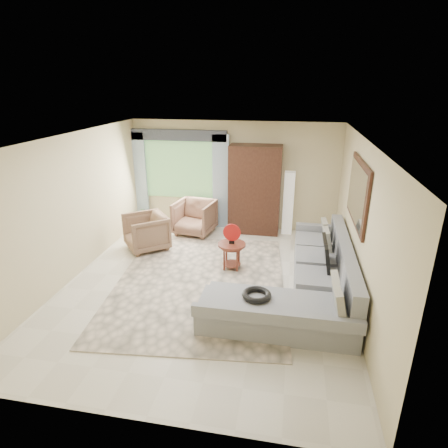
% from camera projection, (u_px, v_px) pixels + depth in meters
% --- Properties ---
extents(ground, '(6.00, 6.00, 0.00)m').
position_uv_depth(ground, '(207.00, 284.00, 6.79)').
color(ground, silver).
rests_on(ground, ground).
extents(area_rug, '(3.37, 4.27, 0.02)m').
position_uv_depth(area_rug, '(200.00, 282.00, 6.82)').
color(area_rug, beige).
rests_on(area_rug, ground).
extents(sectional_sofa, '(2.30, 3.46, 0.90)m').
position_uv_depth(sectional_sofa, '(309.00, 284.00, 6.22)').
color(sectional_sofa, gray).
rests_on(sectional_sofa, ground).
extents(tv_screen, '(0.14, 0.74, 0.48)m').
position_uv_depth(tv_screen, '(326.00, 253.00, 6.32)').
color(tv_screen, black).
rests_on(tv_screen, sectional_sofa).
extents(garden_hose, '(0.43, 0.43, 0.09)m').
position_uv_depth(garden_hose, '(257.00, 295.00, 5.41)').
color(garden_hose, black).
rests_on(garden_hose, sectional_sofa).
extents(coffee_table, '(0.54, 0.54, 0.54)m').
position_uv_depth(coffee_table, '(232.00, 256.00, 7.25)').
color(coffee_table, '#491A13').
rests_on(coffee_table, ground).
extents(red_disc, '(0.34, 0.04, 0.34)m').
position_uv_depth(red_disc, '(232.00, 232.00, 7.07)').
color(red_disc, '#9F120F').
rests_on(red_disc, coffee_table).
extents(armchair_left, '(1.19, 1.18, 0.78)m').
position_uv_depth(armchair_left, '(146.00, 232.00, 8.09)').
color(armchair_left, '#845C48').
rests_on(armchair_left, ground).
extents(armchair_right, '(1.00, 1.02, 0.81)m').
position_uv_depth(armchair_right, '(195.00, 217.00, 8.93)').
color(armchair_right, '#90634E').
rests_on(armchair_right, ground).
extents(potted_plant, '(0.47, 0.42, 0.48)m').
position_uv_depth(potted_plant, '(144.00, 216.00, 9.50)').
color(potted_plant, '#999999').
rests_on(potted_plant, ground).
extents(armoire, '(1.20, 0.55, 2.10)m').
position_uv_depth(armoire, '(255.00, 190.00, 8.82)').
color(armoire, black).
rests_on(armoire, ground).
extents(floor_lamp, '(0.24, 0.24, 1.50)m').
position_uv_depth(floor_lamp, '(288.00, 203.00, 8.85)').
color(floor_lamp, silver).
rests_on(floor_lamp, ground).
extents(window, '(1.80, 0.04, 1.40)m').
position_uv_depth(window, '(180.00, 170.00, 9.25)').
color(window, '#669E59').
rests_on(window, wall_back).
extents(curtain_left, '(0.40, 0.08, 2.30)m').
position_uv_depth(curtain_left, '(139.00, 179.00, 9.44)').
color(curtain_left, '#9EB7CC').
rests_on(curtain_left, ground).
extents(curtain_right, '(0.40, 0.08, 2.30)m').
position_uv_depth(curtain_right, '(221.00, 182.00, 9.08)').
color(curtain_right, '#9EB7CC').
rests_on(curtain_right, ground).
extents(valance, '(2.40, 0.12, 0.26)m').
position_uv_depth(valance, '(177.00, 135.00, 8.89)').
color(valance, '#1E232D').
rests_on(valance, wall_back).
extents(wall_mirror, '(0.05, 1.70, 1.05)m').
position_uv_depth(wall_mirror, '(358.00, 193.00, 6.07)').
color(wall_mirror, black).
rests_on(wall_mirror, wall_right).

